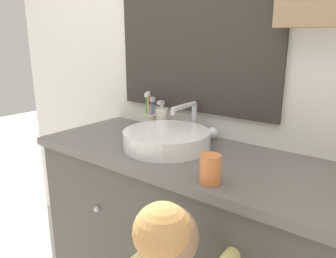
{
  "coord_description": "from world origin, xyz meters",
  "views": [
    {
      "loc": [
        0.67,
        -0.7,
        1.32
      ],
      "look_at": [
        -0.1,
        0.29,
        0.97
      ],
      "focal_mm": 35.0,
      "sensor_mm": 36.0,
      "label": 1
    }
  ],
  "objects_px": {
    "sink_basin": "(168,138)",
    "toothbrush_holder": "(150,120)",
    "soap_dispenser": "(162,120)",
    "drinking_cup": "(210,169)"
  },
  "relations": [
    {
      "from": "sink_basin",
      "to": "toothbrush_holder",
      "type": "bearing_deg",
      "value": 144.76
    },
    {
      "from": "soap_dispenser",
      "to": "drinking_cup",
      "type": "relative_size",
      "value": 1.67
    },
    {
      "from": "toothbrush_holder",
      "to": "soap_dispenser",
      "type": "xyz_separation_m",
      "value": [
        0.1,
        -0.02,
        0.02
      ]
    },
    {
      "from": "drinking_cup",
      "to": "soap_dispenser",
      "type": "bearing_deg",
      "value": 143.57
    },
    {
      "from": "sink_basin",
      "to": "soap_dispenser",
      "type": "bearing_deg",
      "value": 134.8
    },
    {
      "from": "toothbrush_holder",
      "to": "drinking_cup",
      "type": "height_order",
      "value": "toothbrush_holder"
    },
    {
      "from": "sink_basin",
      "to": "toothbrush_holder",
      "type": "relative_size",
      "value": 2.18
    },
    {
      "from": "soap_dispenser",
      "to": "drinking_cup",
      "type": "distance_m",
      "value": 0.6
    },
    {
      "from": "sink_basin",
      "to": "drinking_cup",
      "type": "xyz_separation_m",
      "value": [
        0.32,
        -0.2,
        0.01
      ]
    },
    {
      "from": "sink_basin",
      "to": "drinking_cup",
      "type": "distance_m",
      "value": 0.38
    }
  ]
}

